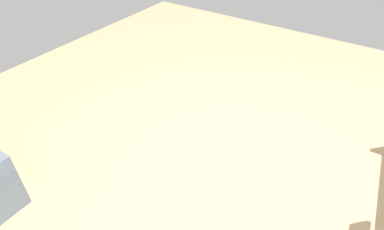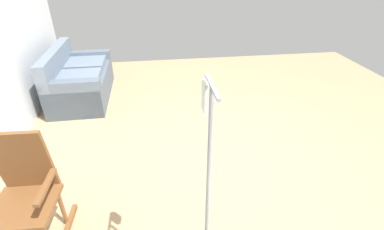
{
  "view_description": "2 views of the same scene",
  "coord_description": "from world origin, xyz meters",
  "views": [
    {
      "loc": [
        -1.14,
        2.38,
        2.49
      ],
      "look_at": [
        0.07,
        0.54,
        0.8
      ],
      "focal_mm": 29.59,
      "sensor_mm": 36.0,
      "label": 1
    },
    {
      "loc": [
        -2.69,
        0.85,
        2.2
      ],
      "look_at": [
        -0.1,
        0.48,
        0.69
      ],
      "focal_mm": 26.49,
      "sensor_mm": 36.0,
      "label": 2
    }
  ],
  "objects": [
    {
      "name": "rocking_chair",
      "position": [
        -0.87,
        1.95,
        0.5
      ],
      "size": [
        0.78,
        0.52,
        1.05
      ],
      "color": "brown",
      "rests_on": "ground"
    },
    {
      "name": "ground_plane",
      "position": [
        0.0,
        0.0,
        0.0
      ],
      "size": [
        7.48,
        7.48,
        0.0
      ],
      "primitive_type": "plane",
      "color": "tan"
    },
    {
      "name": "couch",
      "position": [
        1.98,
        2.11,
        0.31
      ],
      "size": [
        1.61,
        0.86,
        0.85
      ],
      "color": "slate",
      "rests_on": "ground"
    }
  ]
}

